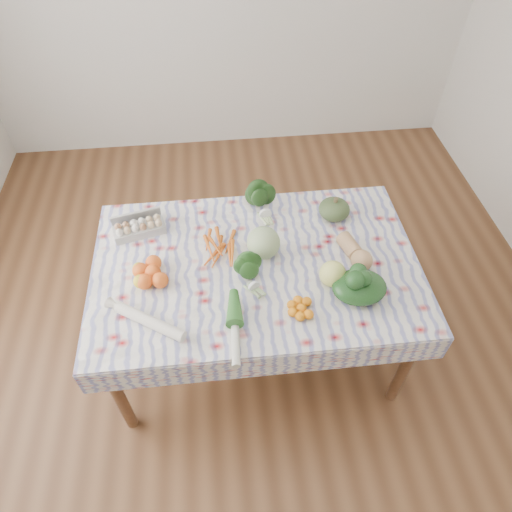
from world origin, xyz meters
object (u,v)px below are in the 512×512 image
Objects in this scene: kabocha_squash at (334,209)px; dining_table at (256,274)px; egg_carton at (139,229)px; grapefruit at (333,274)px; butternut_squash at (355,251)px; cabbage at (263,243)px.

dining_table is at bearing -147.27° from kabocha_squash.
kabocha_squash reaches higher than dining_table.
dining_table is at bearing -39.05° from egg_carton.
grapefruit is at bearing -38.70° from egg_carton.
grapefruit is at bearing -24.34° from dining_table.
egg_carton is at bearing -179.06° from kabocha_squash.
dining_table is 0.52m from butternut_squash.
cabbage is at bearing -32.79° from egg_carton.
grapefruit is (0.35, -0.16, 0.15)m from dining_table.
kabocha_squash reaches higher than egg_carton.
dining_table is 9.39× the size of cabbage.
butternut_squash is at bearing -83.32° from kabocha_squash.
kabocha_squash is 0.47m from grapefruit.
egg_carton is 1.05m from grapefruit.
egg_carton is at bearing 148.04° from butternut_squash.
butternut_squash is at bearing 43.74° from grapefruit.
butternut_squash is 0.21m from grapefruit.
kabocha_squash is at bearing -12.82° from egg_carton.
kabocha_squash is 0.49m from cabbage.
kabocha_squash is at bearing 79.90° from butternut_squash.
grapefruit is (-0.11, -0.46, 0.01)m from kabocha_squash.
cabbage is (0.04, 0.06, 0.17)m from dining_table.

